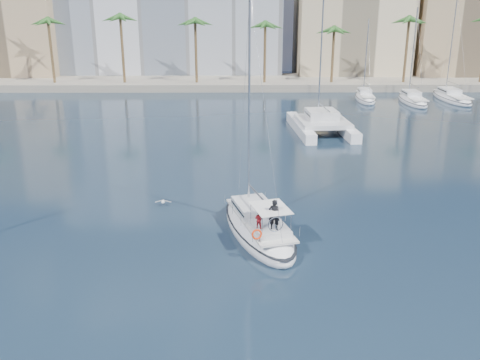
{
  "coord_description": "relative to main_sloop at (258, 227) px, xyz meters",
  "views": [
    {
      "loc": [
        0.71,
        -32.3,
        14.62
      ],
      "look_at": [
        0.96,
        1.5,
        3.03
      ],
      "focal_mm": 40.0,
      "sensor_mm": 36.0,
      "label": 1
    }
  ],
  "objects": [
    {
      "name": "moored_yacht_a",
      "position": [
        17.86,
        47.58,
        -0.5
      ],
      "size": [
        3.37,
        9.52,
        11.9
      ],
      "primitive_type": null,
      "rotation": [
        0.0,
        0.0,
        -0.07
      ],
      "color": "white",
      "rests_on": "ground"
    },
    {
      "name": "ground",
      "position": [
        -2.14,
        0.58,
        -0.5
      ],
      "size": [
        160.0,
        160.0,
        0.0
      ],
      "primitive_type": "plane",
      "color": "black",
      "rests_on": "ground"
    },
    {
      "name": "building_tan_left",
      "position": [
        -44.14,
        69.58,
        10.5
      ],
      "size": [
        22.0,
        14.0,
        22.0
      ],
      "primitive_type": "cube",
      "color": "tan",
      "rests_on": "ground"
    },
    {
      "name": "palm_centre",
      "position": [
        -2.14,
        57.58,
        9.78
      ],
      "size": [
        3.6,
        3.6,
        12.3
      ],
      "color": "brown",
      "rests_on": "ground"
    },
    {
      "name": "catamaran",
      "position": [
        8.32,
        27.9,
        0.64
      ],
      "size": [
        6.9,
        12.41,
        17.47
      ],
      "rotation": [
        0.0,
        0.0,
        0.08
      ],
      "color": "white",
      "rests_on": "ground"
    },
    {
      "name": "building_beige",
      "position": [
        19.86,
        70.58,
        9.5
      ],
      "size": [
        20.0,
        14.0,
        20.0
      ],
      "primitive_type": "cube",
      "color": "beige",
      "rests_on": "ground"
    },
    {
      "name": "palm_right",
      "position": [
        31.86,
        57.58,
        9.78
      ],
      "size": [
        3.6,
        3.6,
        12.3
      ],
      "color": "brown",
      "rests_on": "ground"
    },
    {
      "name": "palm_left",
      "position": [
        -36.14,
        57.58,
        9.78
      ],
      "size": [
        3.6,
        3.6,
        12.3
      ],
      "color": "brown",
      "rests_on": "ground"
    },
    {
      "name": "quay",
      "position": [
        -2.14,
        61.58,
        0.1
      ],
      "size": [
        120.0,
        14.0,
        1.2
      ],
      "primitive_type": "cube",
      "color": "gray",
      "rests_on": "ground"
    },
    {
      "name": "seagull",
      "position": [
        -6.82,
        5.02,
        -0.14
      ],
      "size": [
        1.21,
        0.52,
        0.22
      ],
      "color": "silver",
      "rests_on": "ground"
    },
    {
      "name": "building_tan_right",
      "position": [
        39.86,
        68.58,
        8.5
      ],
      "size": [
        18.0,
        12.0,
        18.0
      ],
      "primitive_type": "cube",
      "color": "tan",
      "rests_on": "ground"
    },
    {
      "name": "building_modern",
      "position": [
        -14.14,
        73.58,
        13.5
      ],
      "size": [
        42.0,
        16.0,
        28.0
      ],
      "primitive_type": "cube",
      "color": "silver",
      "rests_on": "ground"
    },
    {
      "name": "main_sloop",
      "position": [
        0.0,
        0.0,
        0.0
      ],
      "size": [
        6.05,
        11.04,
        15.63
      ],
      "rotation": [
        0.0,
        0.0,
        0.27
      ],
      "color": "white",
      "rests_on": "ground"
    },
    {
      "name": "moored_yacht_b",
      "position": [
        24.36,
        45.58,
        -0.5
      ],
      "size": [
        3.32,
        10.83,
        13.72
      ],
      "primitive_type": null,
      "rotation": [
        0.0,
        0.0,
        -0.02
      ],
      "color": "white",
      "rests_on": "ground"
    },
    {
      "name": "moored_yacht_c",
      "position": [
        30.86,
        47.58,
        -0.5
      ],
      "size": [
        3.98,
        12.33,
        15.54
      ],
      "primitive_type": null,
      "rotation": [
        0.0,
        0.0,
        0.03
      ],
      "color": "white",
      "rests_on": "ground"
    }
  ]
}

